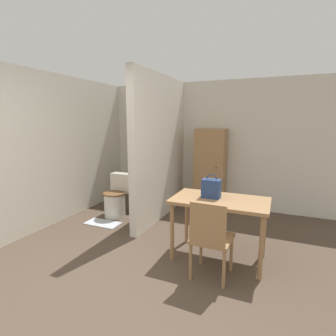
{
  "coord_description": "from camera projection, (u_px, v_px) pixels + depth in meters",
  "views": [
    {
      "loc": [
        1.4,
        -1.69,
        1.73
      ],
      "look_at": [
        0.07,
        1.41,
        1.12
      ],
      "focal_mm": 28.0,
      "sensor_mm": 36.0,
      "label": 1
    }
  ],
  "objects": [
    {
      "name": "dining_table",
      "position": [
        220.0,
        206.0,
        3.23
      ],
      "size": [
        1.16,
        0.67,
        0.78
      ],
      "color": "#997047",
      "rests_on": "ground_plane"
    },
    {
      "name": "wooden_cabinet",
      "position": [
        210.0,
        169.0,
        5.14
      ],
      "size": [
        0.57,
        0.43,
        1.58
      ],
      "color": "#997047",
      "rests_on": "ground_plane"
    },
    {
      "name": "toilet",
      "position": [
        117.0,
        198.0,
        4.81
      ],
      "size": [
        0.4,
        0.55,
        0.76
      ],
      "color": "silver",
      "rests_on": "ground_plane"
    },
    {
      "name": "wall_left",
      "position": [
        61.0,
        149.0,
        4.56
      ],
      "size": [
        0.12,
        4.5,
        2.5
      ],
      "color": "beige",
      "rests_on": "ground_plane"
    },
    {
      "name": "handbag",
      "position": [
        211.0,
        188.0,
        3.25
      ],
      "size": [
        0.22,
        0.15,
        0.3
      ],
      "color": "navy",
      "rests_on": "dining_table"
    },
    {
      "name": "wall_back",
      "position": [
        206.0,
        145.0,
        5.38
      ],
      "size": [
        5.1,
        0.12,
        2.5
      ],
      "color": "beige",
      "rests_on": "ground_plane"
    },
    {
      "name": "wooden_chair",
      "position": [
        210.0,
        237.0,
        2.83
      ],
      "size": [
        0.44,
        0.44,
        0.9
      ],
      "rotation": [
        0.0,
        0.0,
        -0.04
      ],
      "color": "#997047",
      "rests_on": "ground_plane"
    },
    {
      "name": "ground_plane",
      "position": [
        100.0,
        314.0,
        2.38
      ],
      "size": [
        16.0,
        16.0,
        0.0
      ],
      "primitive_type": "plane",
      "color": "#4C3D30"
    },
    {
      "name": "partition_wall",
      "position": [
        161.0,
        148.0,
        4.62
      ],
      "size": [
        0.12,
        2.01,
        2.5
      ],
      "color": "beige",
      "rests_on": "ground_plane"
    },
    {
      "name": "bath_mat",
      "position": [
        103.0,
        223.0,
        4.47
      ],
      "size": [
        0.6,
        0.3,
        0.01
      ],
      "color": "#B2BCC6",
      "rests_on": "ground_plane"
    }
  ]
}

